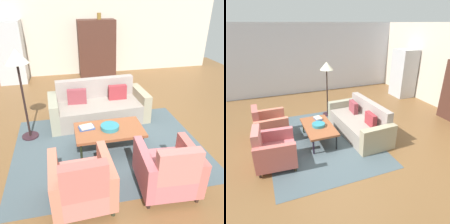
{
  "view_description": "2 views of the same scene",
  "coord_description": "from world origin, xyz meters",
  "views": [
    {
      "loc": [
        -1.02,
        -3.9,
        2.56
      ],
      "look_at": [
        -0.25,
        -0.39,
        0.72
      ],
      "focal_mm": 37.59,
      "sensor_mm": 36.0,
      "label": 1
    },
    {
      "loc": [
        4.07,
        -1.63,
        2.78
      ],
      "look_at": [
        -0.27,
        0.07,
        0.73
      ],
      "focal_mm": 32.66,
      "sensor_mm": 36.0,
      "label": 2
    }
  ],
  "objects": [
    {
      "name": "ground_plane",
      "position": [
        0.0,
        0.0,
        0.0
      ],
      "size": [
        10.5,
        10.5,
        0.0
      ],
      "primitive_type": "plane",
      "color": "brown"
    },
    {
      "name": "wall_back",
      "position": [
        0.0,
        4.2,
        1.4
      ],
      "size": [
        8.75,
        0.12,
        2.8
      ],
      "primitive_type": "cube",
      "color": "beige",
      "rests_on": "ground"
    },
    {
      "name": "area_rug",
      "position": [
        -0.31,
        -0.39,
        0.0
      ],
      "size": [
        3.4,
        2.6,
        0.01
      ],
      "primitive_type": "cube",
      "color": "#47565C",
      "rests_on": "ground"
    },
    {
      "name": "couch",
      "position": [
        -0.32,
        0.74,
        0.29
      ],
      "size": [
        2.14,
        1.01,
        0.86
      ],
      "rotation": [
        0.0,
        0.0,
        3.19
      ],
      "color": "gray",
      "rests_on": "ground"
    },
    {
      "name": "coffee_table",
      "position": [
        -0.31,
        -0.44,
        0.38
      ],
      "size": [
        1.2,
        0.7,
        0.42
      ],
      "color": "black",
      "rests_on": "ground"
    },
    {
      "name": "armchair_left",
      "position": [
        -0.91,
        -1.61,
        0.34
      ],
      "size": [
        0.83,
        0.83,
        0.88
      ],
      "rotation": [
        0.0,
        0.0,
        0.04
      ],
      "color": "#321A16",
      "rests_on": "ground"
    },
    {
      "name": "armchair_right",
      "position": [
        0.28,
        -1.61,
        0.34
      ],
      "size": [
        0.86,
        0.86,
        0.88
      ],
      "rotation": [
        0.0,
        0.0,
        -0.07
      ],
      "color": "#3B2220",
      "rests_on": "ground"
    },
    {
      "name": "fruit_bowl",
      "position": [
        -0.3,
        -0.44,
        0.45
      ],
      "size": [
        0.32,
        0.32,
        0.07
      ],
      "primitive_type": "cylinder",
      "color": "teal",
      "rests_on": "coffee_table"
    },
    {
      "name": "book_stack",
      "position": [
        -0.7,
        -0.35,
        0.44
      ],
      "size": [
        0.29,
        0.21,
        0.05
      ],
      "color": "#355191",
      "rests_on": "coffee_table"
    },
    {
      "name": "cabinet",
      "position": [
        0.17,
        3.85,
        0.9
      ],
      "size": [
        1.2,
        0.51,
        1.8
      ],
      "color": "#46271E",
      "rests_on": "ground"
    },
    {
      "name": "vase_tall",
      "position": [
        0.27,
        3.85,
        1.9
      ],
      "size": [
        0.13,
        0.13,
        0.19
      ],
      "primitive_type": "cylinder",
      "color": "olive",
      "rests_on": "cabinet"
    },
    {
      "name": "refrigerator",
      "position": [
        -2.49,
        3.75,
        0.93
      ],
      "size": [
        0.8,
        0.73,
        1.85
      ],
      "color": "#B7BABF",
      "rests_on": "ground"
    },
    {
      "name": "floor_lamp",
      "position": [
        -1.76,
        0.28,
        1.44
      ],
      "size": [
        0.4,
        0.4,
        1.72
      ],
      "color": "#301A22",
      "rests_on": "ground"
    }
  ]
}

